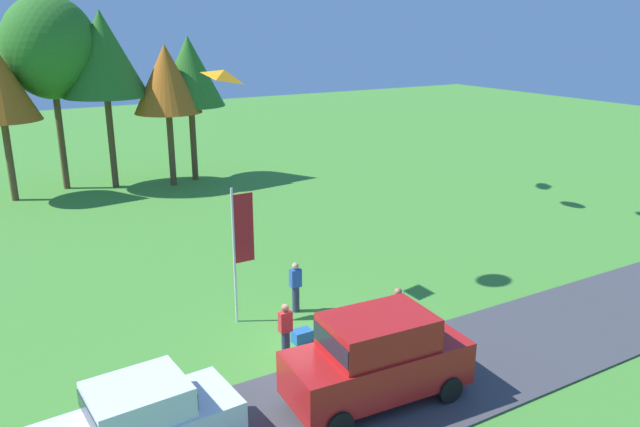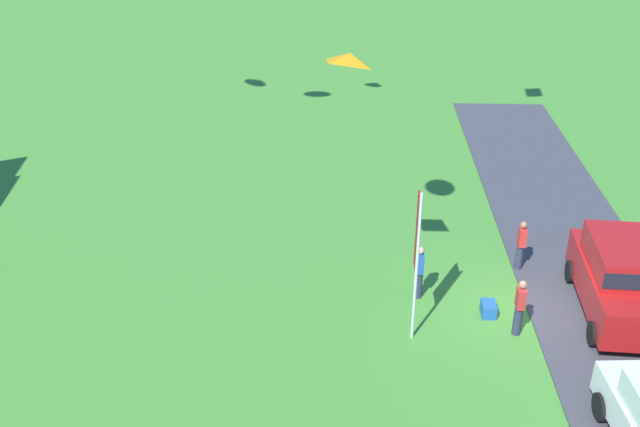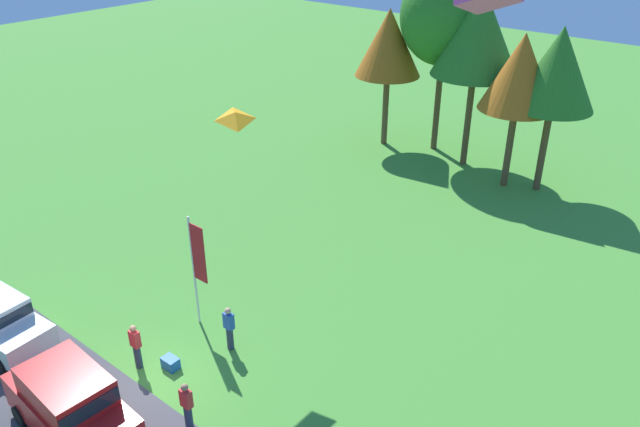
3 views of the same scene
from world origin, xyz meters
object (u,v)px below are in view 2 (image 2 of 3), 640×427
person_watching_sky (419,272)px  person_on_lawn (521,245)px  person_beside_suv (520,307)px  flag_banner (417,245)px  cooler_box (488,309)px  car_suv_far_end (620,276)px  kite_diamond_trailing_tail (350,59)px

person_watching_sky → person_on_lawn: (1.65, -3.27, 0.00)m
person_beside_suv → person_on_lawn: 3.43m
person_watching_sky → person_beside_suv: (-1.70, -2.57, 0.00)m
flag_banner → person_on_lawn: bearing=-46.6°
person_watching_sky → person_beside_suv: bearing=-123.5°
person_on_lawn → person_watching_sky: bearing=116.8°
cooler_box → flag_banner: bearing=111.7°
car_suv_far_end → flag_banner: bearing=100.3°
person_beside_suv → flag_banner: (-0.03, 2.88, 1.91)m
car_suv_far_end → cooler_box: bearing=92.6°
flag_banner → person_watching_sky: bearing=-10.2°
car_suv_far_end → kite_diamond_trailing_tail: 9.91m
person_on_lawn → flag_banner: 5.29m
person_beside_suv → flag_banner: 3.45m
person_watching_sky → kite_diamond_trailing_tail: kite_diamond_trailing_tail is taller
person_watching_sky → person_on_lawn: 3.67m
person_beside_suv → person_watching_sky: bearing=56.5°
person_beside_suv → car_suv_far_end: bearing=-70.8°
car_suv_far_end → person_on_lawn: size_ratio=2.75×
person_beside_suv → kite_diamond_trailing_tail: 8.19m
flag_banner → cooler_box: 3.54m
flag_banner → kite_diamond_trailing_tail: 5.14m
person_beside_suv → person_on_lawn: size_ratio=1.00×
person_beside_suv → flag_banner: size_ratio=0.39×
person_on_lawn → cooler_box: person_on_lawn is taller
person_watching_sky → cooler_box: (-0.84, -1.94, -0.68)m
person_on_lawn → kite_diamond_trailing_tail: kite_diamond_trailing_tail is taller
person_watching_sky → cooler_box: size_ratio=3.05×
person_watching_sky → car_suv_far_end: bearing=-97.0°
person_watching_sky → flag_banner: (-1.73, 0.31, 1.91)m
cooler_box → kite_diamond_trailing_tail: bearing=96.4°
flag_banner → cooler_box: bearing=-68.3°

